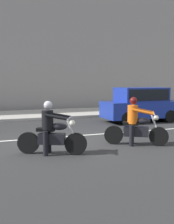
{
  "coord_description": "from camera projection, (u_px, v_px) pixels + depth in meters",
  "views": [
    {
      "loc": [
        -2.42,
        -9.5,
        2.17
      ],
      "look_at": [
        1.05,
        -0.39,
        1.08
      ],
      "focal_mm": 45.5,
      "sensor_mm": 36.0,
      "label": 1
    }
  ],
  "objects": [
    {
      "name": "ground_plane",
      "position": [
        55.0,
        143.0,
        9.92
      ],
      "size": [
        80.0,
        80.0,
        0.0
      ],
      "primitive_type": "plane",
      "color": "#292929"
    },
    {
      "name": "motorcycle_with_rider_orange_stripe",
      "position": [
        136.0,
        126.0,
        9.51
      ],
      "size": [
        1.88,
        1.22,
        1.62
      ],
      "color": "black",
      "rests_on": "ground_plane"
    },
    {
      "name": "parked_hatchback_cobalt_blue",
      "position": [
        141.0,
        104.0,
        14.91
      ],
      "size": [
        4.06,
        1.76,
        1.8
      ],
      "color": "navy",
      "rests_on": "ground_plane"
    },
    {
      "name": "motorcycle_with_rider_black_leather",
      "position": [
        51.0,
        133.0,
        8.31
      ],
      "size": [
        1.91,
        1.08,
        1.57
      ],
      "color": "black",
      "rests_on": "ground_plane"
    },
    {
      "name": "lane_marking_stripe",
      "position": [
        61.0,
        137.0,
        10.93
      ],
      "size": [
        18.0,
        0.14,
        0.01
      ],
      "primitive_type": "cube",
      "color": "silver",
      "rests_on": "ground_plane"
    },
    {
      "name": "sidewalk_slab",
      "position": [
        22.0,
        115.0,
        17.35
      ],
      "size": [
        40.0,
        4.4,
        0.14
      ],
      "primitive_type": "cube",
      "color": "#A8A399",
      "rests_on": "ground_plane"
    },
    {
      "name": "building_facade",
      "position": [
        13.0,
        8.0,
        19.72
      ],
      "size": [
        40.0,
        1.4,
        14.31
      ],
      "primitive_type": "cube",
      "color": "gray",
      "rests_on": "ground_plane"
    }
  ]
}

